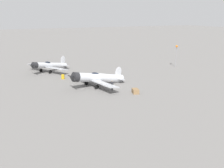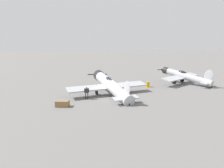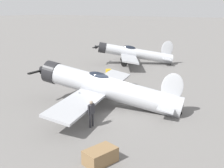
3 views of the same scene
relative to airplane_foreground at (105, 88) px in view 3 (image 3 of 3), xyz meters
name	(u,v)px [view 3 (image 3 of 3)]	position (x,y,z in m)	size (l,w,h in m)	color
ground_plane	(112,107)	(0.52, 0.10, -1.48)	(400.00, 400.00, 0.00)	slate
airplane_foreground	(105,88)	(0.00, 0.00, 0.00)	(11.23, 12.60, 3.51)	#B7BABF
airplane_mid_apron	(133,53)	(-5.37, 15.65, 0.00)	(9.63, 10.58, 3.19)	#B7BABF
ground_crew_mechanic	(91,111)	(1.22, -3.64, -0.43)	(0.27, 0.67, 1.73)	#2D2D33
equipment_crate	(100,156)	(3.96, -6.93, -1.12)	(1.39, 1.77, 0.73)	olive
fuel_drum	(109,73)	(-4.36, 7.79, -1.02)	(0.67, 0.67, 0.92)	gold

